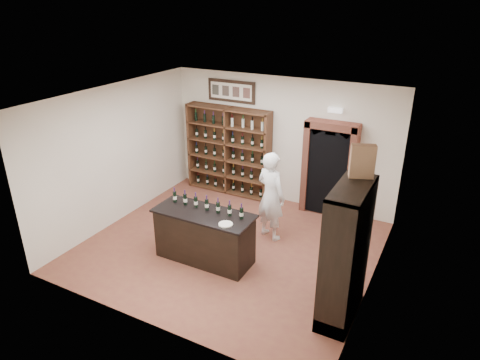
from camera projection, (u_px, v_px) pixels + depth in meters
name	position (u px, v px, depth m)	size (l,w,h in m)	color
floor	(230.00, 246.00, 8.59)	(5.50, 5.50, 0.00)	brown
ceiling	(228.00, 98.00, 7.40)	(5.50, 5.50, 0.00)	white
wall_back	(281.00, 141.00, 10.03)	(5.50, 0.04, 3.00)	white
wall_left	(117.00, 154.00, 9.18)	(0.04, 5.00, 3.00)	white
wall_right	(379.00, 209.00, 6.82)	(0.04, 5.00, 3.00)	white
wine_shelf	(229.00, 150.00, 10.61)	(2.20, 0.38, 2.20)	#52301C
framed_picture	(231.00, 91.00, 10.14)	(1.25, 0.04, 0.52)	black
arched_doorway	(329.00, 167.00, 9.50)	(1.17, 0.35, 2.17)	black
emergency_light	(335.00, 110.00, 9.07)	(0.30, 0.10, 0.10)	white
tasting_counter	(204.00, 236.00, 8.00)	(1.88, 0.78, 1.00)	black
counter_bottle_0	(175.00, 197.00, 8.16)	(0.07, 0.07, 0.30)	black
counter_bottle_1	(185.00, 199.00, 8.05)	(0.07, 0.07, 0.30)	black
counter_bottle_2	(196.00, 202.00, 7.95)	(0.07, 0.07, 0.30)	black
counter_bottle_3	(207.00, 205.00, 7.85)	(0.07, 0.07, 0.30)	black
counter_bottle_4	(218.00, 207.00, 7.75)	(0.07, 0.07, 0.30)	black
counter_bottle_5	(230.00, 210.00, 7.64)	(0.07, 0.07, 0.30)	black
counter_bottle_6	(241.00, 213.00, 7.54)	(0.07, 0.07, 0.30)	black
side_cabinet	(346.00, 274.00, 6.48)	(0.48, 1.20, 2.20)	black
shopkeeper	(271.00, 196.00, 8.59)	(0.68, 0.45, 1.86)	white
plate	(226.00, 224.00, 7.37)	(0.25, 0.25, 0.02)	white
wine_crate	(362.00, 161.00, 6.14)	(0.35, 0.14, 0.50)	#A57D57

